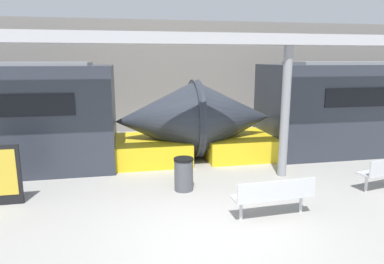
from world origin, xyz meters
The scene contains 6 objects.
ground_plane centered at (0.00, 0.00, 0.00)m, with size 60.00×60.00×0.00m, color #9E9B96.
station_wall centered at (0.00, 10.18, 2.50)m, with size 56.00×0.20×5.00m, color gray.
bench_near centered at (1.67, 0.55, 0.52)m, with size 1.77×0.54×0.85m.
trash_bin centered at (0.07, 2.45, 0.43)m, with size 0.50×0.50×0.85m.
support_column_near centered at (3.04, 3.02, 1.82)m, with size 0.25×0.25×3.65m, color gray.
canopy_beam centered at (3.04, 3.02, 3.79)m, with size 28.00×0.60×0.28m, color #B7B7BC.
Camera 1 is at (-1.31, -5.70, 3.28)m, focal length 32.00 mm.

